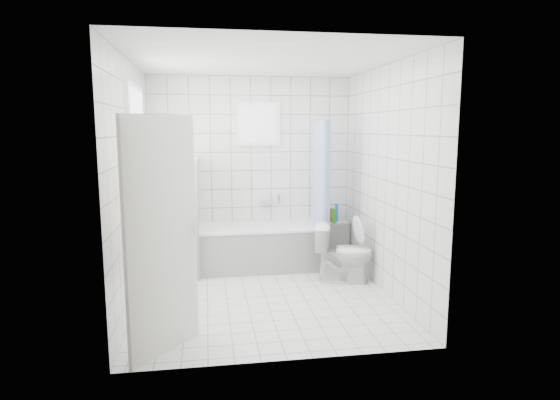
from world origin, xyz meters
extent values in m
plane|color=white|center=(0.00, 0.00, 0.00)|extent=(3.00, 3.00, 0.00)
plane|color=white|center=(0.00, 0.00, 2.60)|extent=(3.00, 3.00, 0.00)
cube|color=white|center=(0.00, 1.50, 1.30)|extent=(2.80, 0.02, 2.60)
cube|color=white|center=(0.00, -1.50, 1.30)|extent=(2.80, 0.02, 2.60)
cube|color=white|center=(-1.40, 0.00, 1.30)|extent=(0.02, 3.00, 2.60)
cube|color=white|center=(1.40, 0.00, 1.30)|extent=(0.02, 3.00, 2.60)
cube|color=white|center=(-1.35, 0.30, 1.60)|extent=(0.01, 0.90, 1.40)
cube|color=white|center=(0.10, 1.46, 1.95)|extent=(0.50, 0.01, 0.50)
cube|color=white|center=(-1.31, 0.30, 0.86)|extent=(0.18, 1.02, 0.08)
cube|color=silver|center=(-1.00, -1.17, 1.00)|extent=(0.54, 0.64, 2.00)
cube|color=white|center=(0.10, 1.12, 0.28)|extent=(1.68, 0.75, 0.55)
cube|color=white|center=(0.10, 1.12, 0.57)|extent=(1.70, 0.77, 0.03)
cube|color=white|center=(-0.81, 1.07, 0.75)|extent=(0.15, 0.85, 1.50)
cube|color=white|center=(1.19, 1.38, 0.28)|extent=(0.40, 0.24, 0.55)
imported|color=white|center=(1.03, 0.38, 0.36)|extent=(0.79, 0.57, 0.72)
cylinder|color=silver|center=(0.89, 1.10, 2.00)|extent=(0.02, 0.80, 0.02)
cube|color=silver|center=(0.20, 1.46, 0.85)|extent=(0.18, 0.06, 0.06)
imported|color=#EC5B9E|center=(-1.30, -0.01, 1.03)|extent=(0.14, 0.14, 0.27)
imported|color=pink|center=(-1.30, 0.60, 0.99)|extent=(0.09, 0.09, 0.18)
imported|color=white|center=(-1.30, 0.40, 1.05)|extent=(0.13, 0.13, 0.30)
imported|color=white|center=(-1.30, 0.24, 0.99)|extent=(0.19, 0.19, 0.17)
cylinder|color=#1A9819|center=(1.15, 1.29, 0.66)|extent=(0.06, 0.06, 0.22)
cylinder|color=blue|center=(1.21, 1.40, 0.68)|extent=(0.06, 0.06, 0.26)
cylinder|color=#C23C16|center=(1.12, 1.41, 0.65)|extent=(0.06, 0.06, 0.20)
camera|label=1|loc=(-0.62, -5.05, 1.89)|focal=30.00mm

